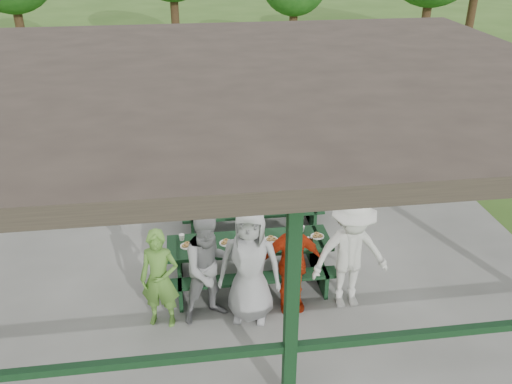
{
  "coord_description": "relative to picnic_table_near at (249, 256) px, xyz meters",
  "views": [
    {
      "loc": [
        -1.06,
        -8.54,
        5.53
      ],
      "look_at": [
        0.08,
        -0.3,
        1.28
      ],
      "focal_mm": 38.0,
      "sensor_mm": 36.0,
      "label": 1
    }
  ],
  "objects": [
    {
      "name": "spectator_blue",
      "position": [
        -1.38,
        3.5,
        0.5
      ],
      "size": [
        0.83,
        0.68,
        1.95
      ],
      "primitive_type": "imported",
      "rotation": [
        0.0,
        0.0,
        2.8
      ],
      "color": "teal",
      "rests_on": "concrete_slab"
    },
    {
      "name": "contestant_grey_mid",
      "position": [
        -0.1,
        -0.89,
        0.46
      ],
      "size": [
        1.03,
        0.79,
        1.87
      ],
      "primitive_type": "imported",
      "rotation": [
        0.0,
        0.0,
        -0.23
      ],
      "color": "#98999B",
      "rests_on": "concrete_slab"
    },
    {
      "name": "picnic_table_near",
      "position": [
        0.0,
        0.0,
        0.0
      ],
      "size": [
        2.63,
        1.39,
        0.75
      ],
      "color": "black",
      "rests_on": "concrete_slab"
    },
    {
      "name": "concrete_slab",
      "position": [
        0.16,
        1.2,
        -0.53
      ],
      "size": [
        10.0,
        8.0,
        0.1
      ],
      "primitive_type": "cube",
      "color": "slate",
      "rests_on": "ground"
    },
    {
      "name": "picnic_table_far",
      "position": [
        0.27,
        2.0,
        0.0
      ],
      "size": [
        2.68,
        1.39,
        0.75
      ],
      "color": "black",
      "rests_on": "concrete_slab"
    },
    {
      "name": "pavilion_structure",
      "position": [
        0.16,
        1.2,
        2.59
      ],
      "size": [
        10.6,
        8.6,
        3.24
      ],
      "color": "black",
      "rests_on": "concrete_slab"
    },
    {
      "name": "spectator_lblue",
      "position": [
        -0.15,
        2.87,
        0.28
      ],
      "size": [
        1.43,
        0.52,
        1.52
      ],
      "primitive_type": "imported",
      "rotation": [
        0.0,
        0.0,
        3.09
      ],
      "color": "#95ACE6",
      "rests_on": "concrete_slab"
    },
    {
      "name": "table_setting",
      "position": [
        0.02,
        0.02,
        0.31
      ],
      "size": [
        2.35,
        0.45,
        0.1
      ],
      "color": "white",
      "rests_on": "picnic_table_near"
    },
    {
      "name": "contestant_white_fedora",
      "position": [
        1.43,
        -0.82,
        0.45
      ],
      "size": [
        1.22,
        0.74,
        1.89
      ],
      "rotation": [
        0.0,
        0.0,
        0.05
      ],
      "color": "silver",
      "rests_on": "concrete_slab"
    },
    {
      "name": "contestant_green",
      "position": [
        -1.41,
        -0.87,
        0.31
      ],
      "size": [
        0.65,
        0.5,
        1.57
      ],
      "primitive_type": "imported",
      "rotation": [
        0.0,
        0.0,
        -0.25
      ],
      "color": "#538630",
      "rests_on": "concrete_slab"
    },
    {
      "name": "farm_trailer",
      "position": [
        -3.99,
        8.09,
        0.03
      ],
      "size": [
        3.4,
        2.34,
        1.21
      ],
      "rotation": [
        0.0,
        0.0,
        -0.43
      ],
      "color": "navy",
      "rests_on": "ground"
    },
    {
      "name": "pickup_truck",
      "position": [
        0.52,
        9.62,
        0.22
      ],
      "size": [
        5.79,
        2.8,
        1.59
      ],
      "primitive_type": "imported",
      "rotation": [
        0.0,
        0.0,
        1.6
      ],
      "color": "silver",
      "rests_on": "ground"
    },
    {
      "name": "spectator_grey",
      "position": [
        1.83,
        2.73,
        0.4
      ],
      "size": [
        0.89,
        0.71,
        1.76
      ],
      "primitive_type": "imported",
      "rotation": [
        0.0,
        0.0,
        3.2
      ],
      "color": "gray",
      "rests_on": "concrete_slab"
    },
    {
      "name": "contestant_red",
      "position": [
        0.54,
        -0.77,
        0.33
      ],
      "size": [
        0.95,
        0.4,
        1.62
      ],
      "primitive_type": "imported",
      "rotation": [
        0.0,
        0.0,
        0.01
      ],
      "color": "#AD280C",
      "rests_on": "concrete_slab"
    },
    {
      "name": "contestant_grey_left",
      "position": [
        -0.68,
        -0.83,
        0.41
      ],
      "size": [
        1.04,
        0.92,
        1.78
      ],
      "primitive_type": "imported",
      "rotation": [
        0.0,
        0.0,
        0.33
      ],
      "color": "gray",
      "rests_on": "concrete_slab"
    },
    {
      "name": "ground",
      "position": [
        0.16,
        1.2,
        -0.58
      ],
      "size": [
        90.0,
        90.0,
        0.0
      ],
      "primitive_type": "plane",
      "color": "#2E5019",
      "rests_on": "ground"
    }
  ]
}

